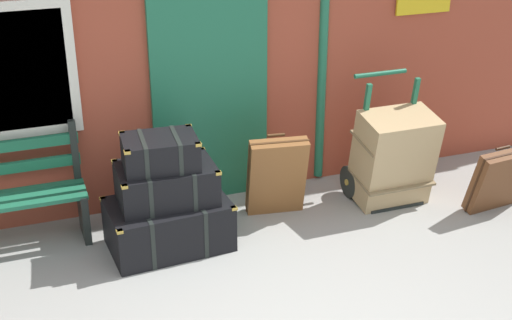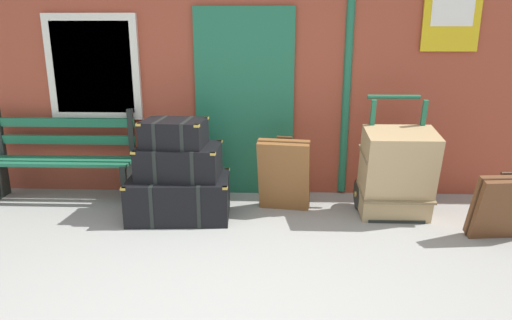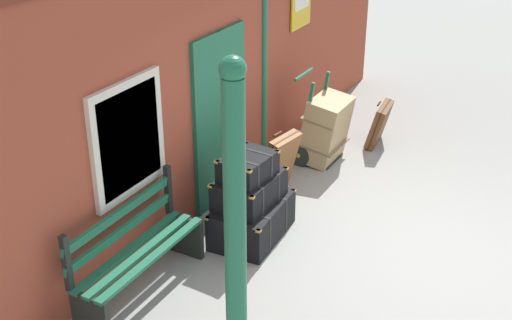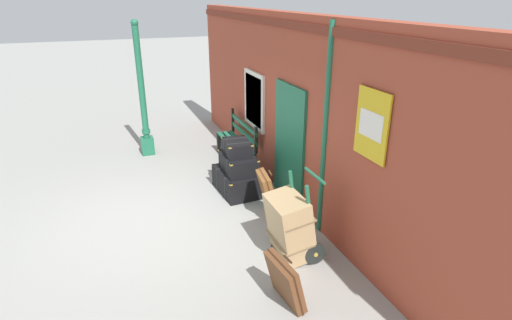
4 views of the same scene
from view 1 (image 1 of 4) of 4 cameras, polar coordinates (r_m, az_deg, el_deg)
The scene contains 8 objects.
brick_facade at distance 6.54m, azimuth -5.30°, elevation 10.13°, with size 10.40×0.35×3.20m.
steamer_trunk_base at distance 6.10m, azimuth -7.02°, elevation -5.13°, with size 1.05×0.71×0.43m.
steamer_trunk_middle at distance 5.96m, azimuth -7.21°, elevation -1.86°, with size 0.82×0.56×0.33m.
steamer_trunk_top at distance 5.83m, azimuth -7.71°, elevation 0.63°, with size 0.64×0.49×0.27m.
porters_trolley at distance 6.99m, azimuth 10.12°, elevation -0.74°, with size 0.71×0.56×1.21m.
large_brown_trunk at distance 6.78m, azimuth 10.95°, elevation 0.19°, with size 0.70×0.58×0.94m.
suitcase_umber at distance 6.47m, azimuth 1.67°, elevation -1.32°, with size 0.57×0.41×0.81m.
suitcase_tan at distance 6.97m, azimuth 18.96°, elevation -1.50°, with size 0.62×0.34×0.64m.
Camera 1 is at (-1.62, -3.54, 3.20)m, focal length 49.87 mm.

